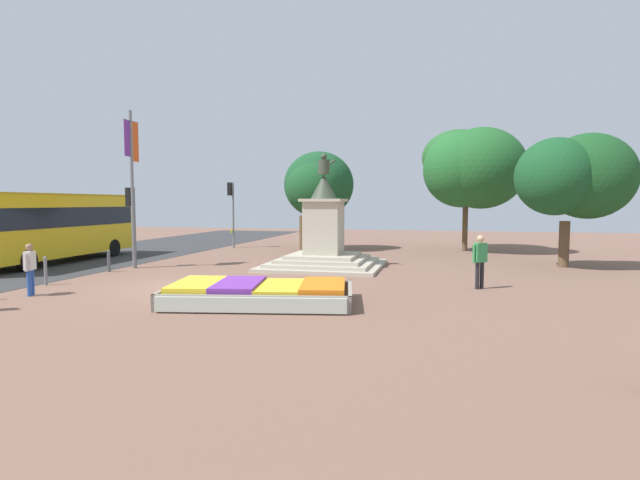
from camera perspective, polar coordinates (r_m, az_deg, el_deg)
ground_plane at (r=17.35m, az=-15.64°, el=-5.21°), size 72.75×72.75×0.00m
flower_planter at (r=14.12m, az=-7.02°, el=-6.11°), size 5.57×3.69×0.60m
statue_monument at (r=21.74m, az=0.44°, el=-0.27°), size 5.01×5.01×4.93m
traffic_light_mid_block at (r=22.93m, az=-20.70°, el=3.05°), size 0.41×0.30×3.46m
traffic_light_far_corner at (r=31.40m, az=-10.08°, el=4.15°), size 0.42×0.31×4.06m
banner_pole at (r=22.82m, az=-20.67°, el=6.36°), size 0.14×1.19×6.70m
city_bus at (r=26.34m, az=-28.60°, el=1.69°), size 2.92×9.85×3.23m
pedestrian_with_handbag at (r=17.07m, az=17.82°, el=-1.94°), size 0.49×0.39×1.76m
pedestrian_crossing_plaza at (r=17.43m, az=-30.23°, el=-2.58°), size 0.34×0.54×1.59m
kerb_bollard_mid_a at (r=19.44m, az=-28.87°, el=-3.04°), size 0.11×0.11×0.99m
kerb_bollard_mid_b at (r=22.07m, az=-22.99°, el=-2.15°), size 0.14×0.14×0.90m
park_tree_far_left at (r=29.89m, az=16.66°, el=8.13°), size 5.77×6.60×7.15m
park_tree_behind_statue at (r=29.67m, az=-0.31°, el=6.20°), size 4.18×4.54×5.86m
park_tree_far_right at (r=23.86m, az=26.98°, el=6.47°), size 4.93×3.63×5.75m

